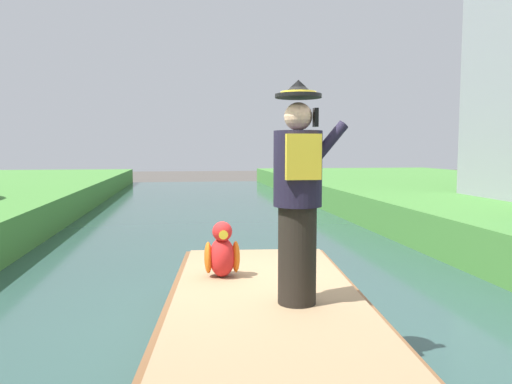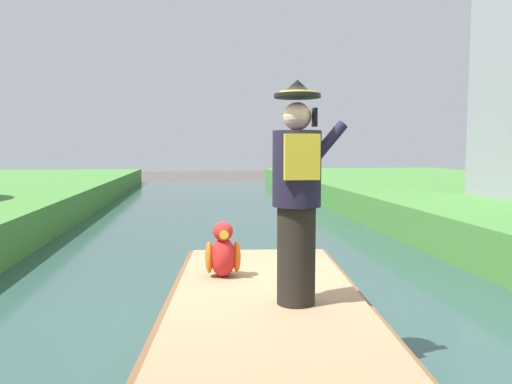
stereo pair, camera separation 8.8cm
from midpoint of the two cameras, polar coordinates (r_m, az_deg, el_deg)
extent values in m
plane|color=#4C4742|center=(5.27, 0.81, -17.33)|extent=(80.00, 80.00, 0.00)
cube|color=#2D4C47|center=(5.25, 0.81, -16.83)|extent=(7.15, 48.00, 0.10)
cube|color=brown|center=(4.63, 1.80, -15.51)|extent=(2.18, 4.35, 0.56)
cube|color=#997A56|center=(4.53, 1.81, -11.90)|extent=(2.00, 4.00, 0.05)
cylinder|color=black|center=(4.16, 5.27, -7.27)|extent=(0.32, 0.32, 0.82)
cylinder|color=black|center=(4.07, 5.35, 2.69)|extent=(0.40, 0.40, 0.62)
cube|color=gold|center=(3.88, 5.97, 4.05)|extent=(0.28, 0.06, 0.36)
sphere|color=#DBA884|center=(4.08, 5.40, 8.67)|extent=(0.23, 0.23, 0.23)
cylinder|color=black|center=(4.09, 5.42, 10.97)|extent=(0.38, 0.38, 0.03)
cone|color=black|center=(4.10, 5.42, 11.95)|extent=(0.26, 0.26, 0.12)
cylinder|color=gold|center=(4.09, 5.42, 11.32)|extent=(0.29, 0.29, 0.02)
cylinder|color=black|center=(4.08, 8.52, 5.19)|extent=(0.38, 0.09, 0.43)
cube|color=black|center=(4.05, 7.40, 8.53)|extent=(0.03, 0.08, 0.15)
ellipsoid|color=red|center=(5.06, -3.33, -7.49)|extent=(0.26, 0.32, 0.40)
sphere|color=red|center=(4.96, -3.31, -4.55)|extent=(0.20, 0.20, 0.20)
cone|color=yellow|center=(4.87, -3.23, -4.86)|extent=(0.09, 0.09, 0.09)
ellipsoid|color=orange|center=(5.05, -4.92, -7.52)|extent=(0.08, 0.20, 0.32)
ellipsoid|color=orange|center=(5.07, -1.73, -7.46)|extent=(0.08, 0.20, 0.32)
camera|label=1|loc=(0.04, -89.44, 0.05)|focal=34.69mm
camera|label=2|loc=(0.04, 90.56, -0.05)|focal=34.69mm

